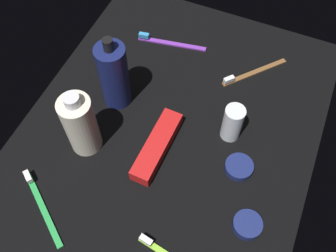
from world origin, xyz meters
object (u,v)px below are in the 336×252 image
Objects in this scene: deodorant_stick at (233,123)px; toothbrush_green at (41,203)px; toothbrush_brown at (251,73)px; lotion_bottle at (114,75)px; toothpaste_box_red at (157,146)px; bodywash_bottle at (81,124)px; cream_tin_left at (247,225)px; toothbrush_purple at (168,42)px; cream_tin_right at (239,167)px.

deodorant_stick is 43.00cm from toothbrush_green.
toothbrush_green is (-49.05, 29.14, 0.00)cm from toothbrush_brown.
lotion_bottle is 1.11× the size of toothpaste_box_red.
cream_tin_left is at bearing -96.07° from bodywash_bottle.
lotion_bottle is 27.80cm from deodorant_stick.
toothbrush_purple is (1.40, 22.95, 0.00)cm from toothbrush_brown.
bodywash_bottle is 16.83cm from toothpaste_box_red.
toothpaste_box_red is at bearing -122.17° from lotion_bottle.
cream_tin_left is at bearing -73.01° from toothbrush_green.
bodywash_bottle is at bearing -5.49° from toothbrush_green.
bodywash_bottle is 17.74cm from toothbrush_green.
cream_tin_right is at bearing -149.11° from deodorant_stick.
deodorant_stick is at bearing -129.88° from toothbrush_purple.
toothbrush_green is 0.85× the size of toothbrush_purple.
cream_tin_right is (-25.78, -5.12, 0.31)cm from toothbrush_brown.
deodorant_stick is 0.54× the size of toothpaste_box_red.
deodorant_stick is 1.58× the size of cream_tin_right.
bodywash_bottle reaches higher than toothpaste_box_red.
lotion_bottle reaches higher than deodorant_stick.
toothpaste_box_red is 24.64cm from cream_tin_left.
deodorant_stick is 18.79cm from toothbrush_brown.
toothbrush_purple is (50.46, -6.19, 0.00)cm from toothbrush_green.
toothbrush_green is 50.83cm from toothbrush_purple.
deodorant_stick reaches higher than cream_tin_left.
lotion_bottle is at bearing 125.85° from toothbrush_brown.
toothbrush_purple is at bearing 86.50° from toothbrush_brown.
deodorant_stick is at bearing -62.63° from bodywash_bottle.
cream_tin_right is (2.54, -17.80, -0.68)cm from toothpaste_box_red.
lotion_bottle is 41.86cm from cream_tin_left.
lotion_bottle is at bearing -4.42° from toothbrush_green.
toothpaste_box_red reaches higher than toothbrush_purple.
toothbrush_purple is at bearing 40.97° from cream_tin_left.
lotion_bottle is at bearing -3.14° from bodywash_bottle.
lotion_bottle is 22.62cm from toothbrush_purple.
toothpaste_box_red reaches higher than toothbrush_green.
toothbrush_green is at bearing 135.89° from deodorant_stick.
cream_tin_left is at bearing -152.48° from deodorant_stick.
deodorant_stick is 0.66× the size of toothbrush_brown.
lotion_bottle is 30.79cm from toothbrush_green.
bodywash_bottle reaches higher than cream_tin_left.
bodywash_bottle is at bearing 140.05° from toothbrush_brown.
lotion_bottle is 3.27× the size of cream_tin_right.
deodorant_stick reaches higher than cream_tin_right.
toothpaste_box_red is (4.63, -14.91, -6.28)cm from bodywash_bottle.
toothbrush_purple is 1.02× the size of toothpaste_box_red.
toothbrush_purple is (20.80, -3.90, -7.98)cm from lotion_bottle.
toothbrush_brown is 22.99cm from toothbrush_purple.
bodywash_bottle is 43.58cm from toothbrush_brown.
toothbrush_green is at bearing 124.19° from cream_tin_right.
bodywash_bottle is at bearing 108.86° from toothpaste_box_red.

